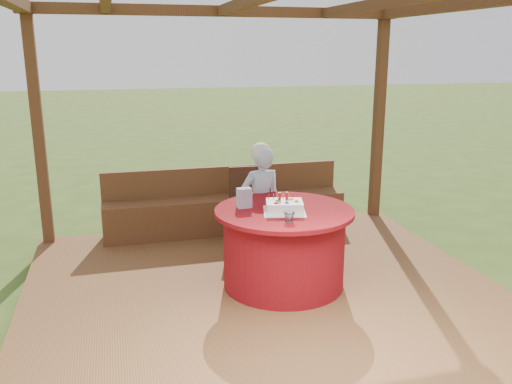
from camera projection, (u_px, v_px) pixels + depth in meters
ground at (263, 297)px, 5.29m from camera, size 60.00×60.00×0.00m
deck at (263, 291)px, 5.28m from camera, size 4.50×4.00×0.12m
pergola at (263, 42)px, 4.68m from camera, size 4.50×4.00×2.72m
bench at (226, 211)px, 6.80m from camera, size 3.00×0.42×0.80m
table at (284, 247)px, 5.20m from camera, size 1.32×1.32×0.77m
chair at (248, 200)px, 6.45m from camera, size 0.44×0.44×0.87m
elderly_woman at (261, 202)px, 5.76m from camera, size 0.50×0.37×1.29m
birthday_cake at (284, 206)px, 5.01m from camera, size 0.46×0.46×0.18m
gift_bag at (244, 198)px, 5.13m from camera, size 0.14×0.10×0.19m
drinking_glass at (289, 217)px, 4.72m from camera, size 0.12×0.12×0.09m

